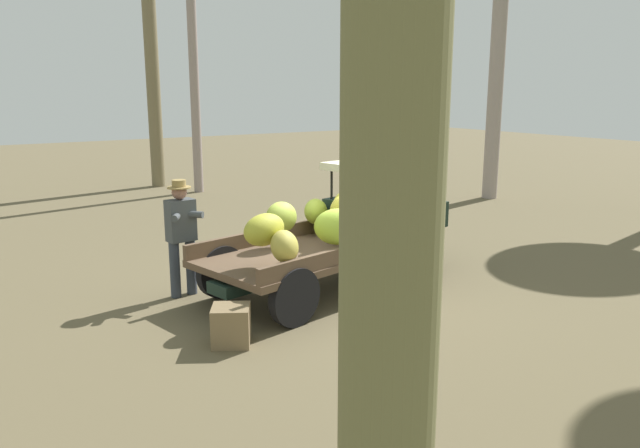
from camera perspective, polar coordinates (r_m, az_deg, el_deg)
The scene contains 4 objects.
ground_plane at distance 9.55m, azimuth 2.02°, elevation -5.95°, with size 60.00×60.00×0.00m, color brown.
truck at distance 9.60m, azimuth 2.54°, elevation -0.28°, with size 4.64×2.46×1.83m.
farmer at distance 9.18m, azimuth -12.70°, elevation -0.61°, with size 0.52×0.48×1.73m.
wooden_crate at distance 7.54m, azimuth -8.23°, elevation -9.27°, with size 0.45×0.42×0.48m, color olive.
Camera 1 is at (-5.23, -7.40, 3.01)m, focal length 34.60 mm.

